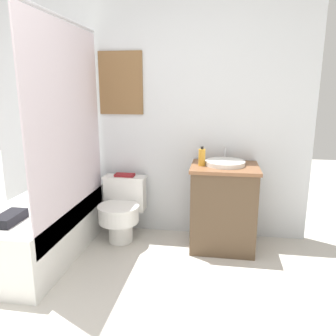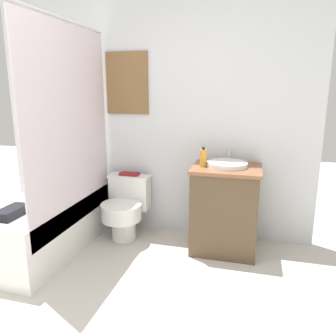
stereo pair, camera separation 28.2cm
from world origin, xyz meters
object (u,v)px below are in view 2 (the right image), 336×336
object	(u,v)px
book_on_tank	(129,174)
soap_bottle	(203,158)
sink	(227,164)
toilet	(125,207)

from	to	relation	value
book_on_tank	soap_bottle	bearing A→B (deg)	-12.42
sink	soap_bottle	distance (m)	0.22
book_on_tank	toilet	bearing A→B (deg)	-90.00
soap_bottle	book_on_tank	size ratio (longest dim) A/B	0.91
sink	soap_bottle	world-z (taller)	soap_bottle
sink	book_on_tank	bearing A→B (deg)	173.14
sink	book_on_tank	distance (m)	1.00
sink	book_on_tank	size ratio (longest dim) A/B	2.06
toilet	book_on_tank	world-z (taller)	book_on_tank
toilet	soap_bottle	distance (m)	0.94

